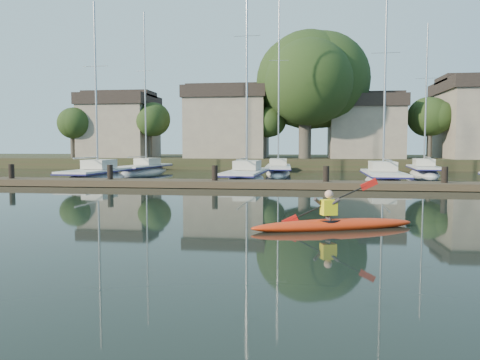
# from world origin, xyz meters

# --- Properties ---
(ground) EXTENTS (160.00, 160.00, 0.00)m
(ground) POSITION_xyz_m (0.00, 0.00, 0.00)
(ground) COLOR black
(ground) RESTS_ON ground
(kayak) EXTENTS (4.64, 2.21, 1.51)m
(kayak) POSITION_xyz_m (2.58, 1.80, 0.18)
(kayak) COLOR red
(kayak) RESTS_ON ground
(dock) EXTENTS (34.00, 2.00, 1.80)m
(dock) POSITION_xyz_m (0.00, 14.00, 0.20)
(dock) COLOR #4E412C
(dock) RESTS_ON ground
(sailboat_0) EXTENTS (2.70, 8.40, 13.18)m
(sailboat_0) POSITION_xyz_m (-11.96, 18.63, -0.22)
(sailboat_0) COLOR silver
(sailboat_0) RESTS_ON ground
(sailboat_2) EXTENTS (2.68, 9.78, 16.04)m
(sailboat_2) POSITION_xyz_m (-1.88, 19.08, -0.20)
(sailboat_2) COLOR silver
(sailboat_2) RESTS_ON ground
(sailboat_3) EXTENTS (2.51, 8.64, 13.83)m
(sailboat_3) POSITION_xyz_m (6.75, 18.73, -0.21)
(sailboat_3) COLOR silver
(sailboat_3) RESTS_ON ground
(sailboat_5) EXTENTS (3.14, 9.13, 14.80)m
(sailboat_5) POSITION_xyz_m (-11.62, 27.49, -0.18)
(sailboat_5) COLOR silver
(sailboat_5) RESTS_ON ground
(sailboat_6) EXTENTS (2.41, 9.97, 15.76)m
(sailboat_6) POSITION_xyz_m (-0.21, 27.41, -0.18)
(sailboat_6) COLOR silver
(sailboat_6) RESTS_ON ground
(sailboat_7) EXTENTS (2.93, 8.34, 13.18)m
(sailboat_7) POSITION_xyz_m (11.42, 27.70, -0.20)
(sailboat_7) COLOR silver
(sailboat_7) RESTS_ON ground
(shore) EXTENTS (90.00, 25.25, 12.75)m
(shore) POSITION_xyz_m (1.61, 40.29, 3.23)
(shore) COLOR #2A371B
(shore) RESTS_ON ground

